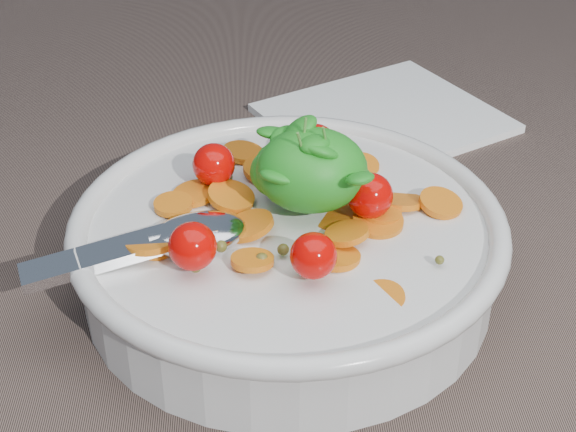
{
  "coord_description": "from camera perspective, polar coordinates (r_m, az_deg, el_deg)",
  "views": [
    {
      "loc": [
        -0.05,
        -0.45,
        0.35
      ],
      "look_at": [
        -0.02,
        -0.01,
        0.05
      ],
      "focal_mm": 55.0,
      "sensor_mm": 36.0,
      "label": 1
    }
  ],
  "objects": [
    {
      "name": "bowl",
      "position": [
        0.55,
        -0.01,
        -1.91
      ],
      "size": [
        0.29,
        0.27,
        0.11
      ],
      "color": "silver",
      "rests_on": "ground"
    },
    {
      "name": "ground",
      "position": [
        0.58,
        2.43,
        -3.89
      ],
      "size": [
        6.0,
        6.0,
        0.0
      ],
      "primitive_type": "plane",
      "color": "brown",
      "rests_on": "ground"
    },
    {
      "name": "napkin",
      "position": [
        0.76,
        6.2,
        6.31
      ],
      "size": [
        0.23,
        0.22,
        0.01
      ],
      "primitive_type": "cube",
      "rotation": [
        0.0,
        0.0,
        0.5
      ],
      "color": "white",
      "rests_on": "ground"
    }
  ]
}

